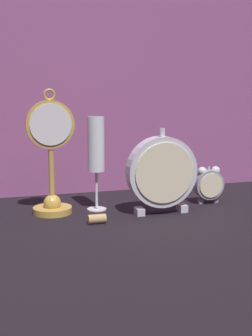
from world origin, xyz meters
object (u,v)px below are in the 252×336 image
at_px(pocket_watch_on_stand, 51,162).
at_px(wine_cork, 97,219).
at_px(alarm_clock_twin_bell, 209,183).
at_px(champagne_flute, 96,150).
at_px(mantel_clock_silver, 162,172).

height_order(pocket_watch_on_stand, wine_cork, pocket_watch_on_stand).
distance_m(alarm_clock_twin_bell, wine_cork, 0.36).
bearing_deg(champagne_flute, mantel_clock_silver, -28.81).
distance_m(alarm_clock_twin_bell, mantel_clock_silver, 0.18).
height_order(alarm_clock_twin_bell, mantel_clock_silver, mantel_clock_silver).
relative_size(pocket_watch_on_stand, mantel_clock_silver, 1.44).
distance_m(champagne_flute, wine_cork, 0.19).
relative_size(pocket_watch_on_stand, champagne_flute, 1.29).
height_order(champagne_flute, wine_cork, champagne_flute).
bearing_deg(alarm_clock_twin_bell, champagne_flute, 176.17).
bearing_deg(pocket_watch_on_stand, wine_cork, -54.02).
bearing_deg(pocket_watch_on_stand, alarm_clock_twin_bell, -2.65).
relative_size(champagne_flute, wine_cork, 5.78).
bearing_deg(champagne_flute, alarm_clock_twin_bell, -3.83).
xyz_separation_m(champagne_flute, wine_cork, (-0.03, -0.12, -0.15)).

